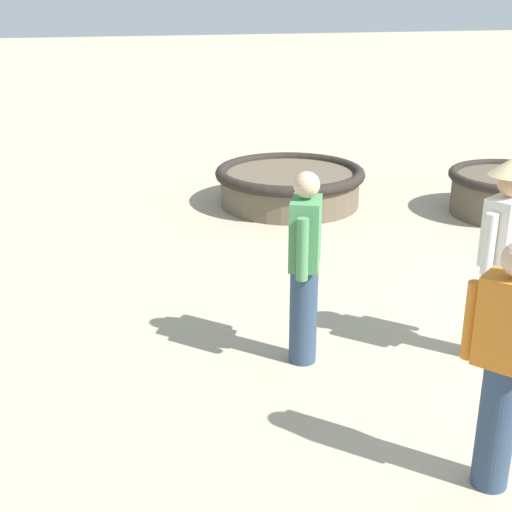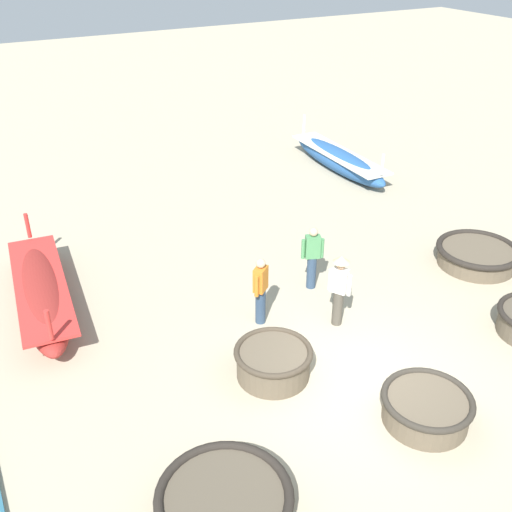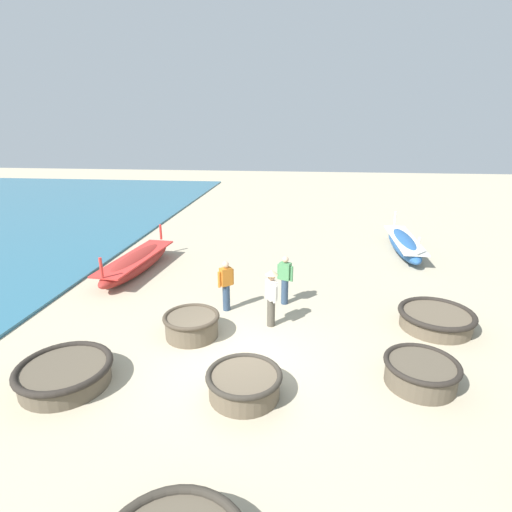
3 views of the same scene
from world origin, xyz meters
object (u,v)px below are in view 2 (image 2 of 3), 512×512
coracle_far_right (224,503)px  long_boat_white_hull (42,292)px  coracle_front_right (426,407)px  coracle_front_left (273,361)px  coracle_far_left (477,255)px  fisherman_by_coracle (339,286)px  fisherman_standing_right (312,256)px  long_boat_green_hull (339,160)px  fisherman_standing_left (261,289)px

coracle_far_right → long_boat_white_hull: size_ratio=0.41×
coracle_far_right → coracle_front_right: bearing=1.0°
coracle_far_right → coracle_front_left: bearing=47.4°
coracle_far_left → coracle_front_right: 5.98m
coracle_far_left → coracle_front_right: coracle_front_right is taller
fisherman_by_coracle → coracle_far_left: bearing=4.9°
fisherman_by_coracle → long_boat_white_hull: bearing=145.8°
fisherman_by_coracle → fisherman_standing_right: fisherman_by_coracle is taller
coracle_far_right → coracle_front_right: coracle_front_right is taller
long_boat_green_hull → long_boat_white_hull: bearing=-160.9°
coracle_front_right → long_boat_green_hull: (5.58, 10.49, 0.08)m
coracle_far_left → fisherman_standing_left: (-5.96, 0.44, 0.55)m
coracle_front_left → long_boat_white_hull: 5.62m
long_boat_green_hull → fisherman_standing_right: (-4.96, -5.89, 0.45)m
long_boat_white_hull → fisherman_standing_left: (4.00, -2.86, 0.46)m
fisherman_by_coracle → fisherman_standing_left: bearing=149.5°
long_boat_green_hull → long_boat_white_hull: size_ratio=1.03×
fisherman_by_coracle → fisherman_standing_left: (-1.42, 0.83, -0.12)m
coracle_front_left → fisherman_by_coracle: bearing=21.6°
long_boat_green_hull → fisherman_standing_left: (-6.69, -6.56, 0.45)m
coracle_far_left → coracle_far_right: coracle_far_left is taller
long_boat_white_hull → fisherman_by_coracle: fisherman_by_coracle is taller
fisherman_standing_left → coracle_far_right: bearing=-125.0°
fisherman_standing_right → coracle_front_left: bearing=-135.7°
coracle_front_left → fisherman_standing_right: size_ratio=0.96×
long_boat_white_hull → fisherman_by_coracle: bearing=-34.2°
coracle_far_right → long_boat_white_hull: long_boat_white_hull is taller
coracle_front_right → fisherman_by_coracle: 3.18m
long_boat_green_hull → fisherman_standing_right: size_ratio=3.26×
coracle_front_left → long_boat_green_hull: long_boat_green_hull is taller
coracle_front_right → fisherman_standing_right: bearing=82.2°
long_boat_green_hull → fisherman_standing_right: bearing=-130.1°
fisherman_by_coracle → fisherman_standing_left: fisherman_by_coracle is taller
coracle_far_left → coracle_front_right: size_ratio=1.28×
fisherman_by_coracle → fisherman_standing_right: bearing=78.2°
fisherman_standing_right → fisherman_standing_left: same height
long_boat_green_hull → fisherman_by_coracle: bearing=-125.5°
coracle_far_left → long_boat_green_hull: long_boat_green_hull is taller
coracle_far_right → fisherman_standing_left: size_ratio=1.29×
fisherman_standing_right → fisherman_standing_left: size_ratio=1.00×
coracle_far_left → fisherman_by_coracle: fisherman_by_coracle is taller
coracle_far_left → coracle_front_left: coracle_front_left is taller
coracle_front_left → fisherman_standing_left: fisherman_standing_left is taller
long_boat_white_hull → coracle_front_right: bearing=-53.0°
fisherman_standing_left → fisherman_by_coracle: bearing=-30.5°
coracle_far_left → long_boat_white_hull: 10.50m
long_boat_white_hull → fisherman_by_coracle: 6.59m
coracle_far_left → fisherman_by_coracle: (-4.55, -0.39, 0.67)m
fisherman_by_coracle → coracle_far_right: bearing=-143.1°
coracle_front_right → fisherman_standing_right: fisherman_standing_right is taller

